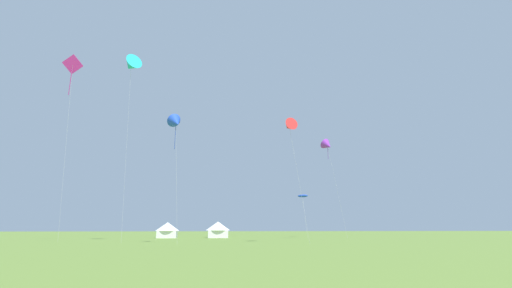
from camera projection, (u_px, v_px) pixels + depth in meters
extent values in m
ellipsoid|color=blue|center=(303.00, 196.00, 61.13)|extent=(1.99, 1.73, 0.62)
cylinder|color=#B2B2B7|center=(305.00, 217.00, 59.48)|extent=(0.12, 1.65, 7.29)
cube|color=#E02DA3|center=(73.00, 64.00, 50.68)|extent=(2.90, 1.19, 2.72)
cylinder|color=#9D2072|center=(70.00, 82.00, 50.02)|extent=(0.09, 0.09, 4.08)
cylinder|color=#B2B2B7|center=(66.00, 147.00, 47.13)|extent=(1.73, 1.45, 25.16)
cone|color=red|center=(289.00, 126.00, 44.06)|extent=(2.00, 2.03, 1.92)
cylinder|color=#B2B2B7|center=(299.00, 182.00, 41.98)|extent=(1.89, 1.04, 14.43)
cone|color=blue|center=(176.00, 122.00, 42.10)|extent=(2.62, 2.76, 2.24)
cylinder|color=#183599|center=(175.00, 137.00, 41.65)|extent=(0.05, 0.05, 2.89)
cylinder|color=#B2B2B7|center=(177.00, 180.00, 39.97)|extent=(1.00, 1.07, 14.28)
cone|color=purple|center=(328.00, 145.00, 67.01)|extent=(3.08, 3.27, 2.67)
cylinder|color=#63238B|center=(328.00, 154.00, 66.62)|extent=(0.06, 0.06, 2.17)
cylinder|color=#B2B2B7|center=(337.00, 190.00, 64.33)|extent=(2.29, 1.62, 17.38)
cone|color=#1EB7CC|center=(131.00, 65.00, 50.49)|extent=(3.45, 3.50, 2.85)
cylinder|color=#B2B2B7|center=(127.00, 146.00, 46.45)|extent=(1.37, 2.45, 24.97)
cube|color=white|center=(167.00, 234.00, 62.17)|extent=(3.40, 3.40, 1.27)
cone|color=white|center=(168.00, 227.00, 62.50)|extent=(4.25, 4.25, 1.49)
cube|color=white|center=(218.00, 234.00, 63.45)|extent=(3.59, 3.59, 1.35)
cone|color=white|center=(218.00, 226.00, 63.79)|extent=(4.49, 4.49, 1.57)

